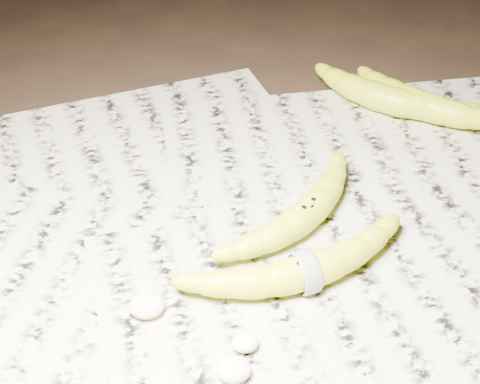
{
  "coord_description": "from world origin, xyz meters",
  "views": [
    {
      "loc": [
        -0.06,
        -0.52,
        0.52
      ],
      "look_at": [
        0.01,
        0.04,
        0.05
      ],
      "focal_mm": 50.0,
      "sensor_mm": 36.0,
      "label": 1
    }
  ],
  "objects": [
    {
      "name": "ground",
      "position": [
        0.0,
        0.0,
        0.0
      ],
      "size": [
        3.0,
        3.0,
        0.0
      ],
      "primitive_type": "plane",
      "color": "black",
      "rests_on": "ground"
    },
    {
      "name": "newspaper_patch",
      "position": [
        0.01,
        0.02,
        0.0
      ],
      "size": [
        0.9,
        0.7,
        0.01
      ],
      "primitive_type": "cube",
      "color": "#AEA895",
      "rests_on": "ground"
    },
    {
      "name": "banana_center",
      "position": [
        0.08,
        0.03,
        0.03
      ],
      "size": [
        0.19,
        0.18,
        0.04
      ],
      "primitive_type": null,
      "rotation": [
        0.0,
        0.0,
        0.74
      ],
      "color": "#CBDB1B",
      "rests_on": "newspaper_patch"
    },
    {
      "name": "banana_taped",
      "position": [
        0.06,
        -0.06,
        0.03
      ],
      "size": [
        0.23,
        0.11,
        0.04
      ],
      "primitive_type": null,
      "rotation": [
        0.0,
        0.0,
        0.25
      ],
      "color": "#CBDB1B",
      "rests_on": "newspaper_patch"
    },
    {
      "name": "banana_upper_a",
      "position": [
        0.24,
        0.25,
        0.03
      ],
      "size": [
        0.21,
        0.18,
        0.04
      ],
      "primitive_type": null,
      "rotation": [
        0.0,
        0.0,
        -0.64
      ],
      "color": "#CBDB1B",
      "rests_on": "newspaper_patch"
    },
    {
      "name": "banana_upper_b",
      "position": [
        0.28,
        0.23,
        0.03
      ],
      "size": [
        0.19,
        0.18,
        0.04
      ],
      "primitive_type": null,
      "rotation": [
        0.0,
        0.0,
        -0.78
      ],
      "color": "#CBDB1B",
      "rests_on": "newspaper_patch"
    },
    {
      "name": "measuring_tape",
      "position": [
        0.06,
        -0.06,
        0.03
      ],
      "size": [
        0.02,
        0.05,
        0.05
      ],
      "primitive_type": "torus",
      "rotation": [
        0.0,
        1.57,
        0.25
      ],
      "color": "white",
      "rests_on": "newspaper_patch"
    },
    {
      "name": "flesh_chunk_a",
      "position": [
        -0.1,
        -0.08,
        0.02
      ],
      "size": [
        0.04,
        0.03,
        0.02
      ],
      "primitive_type": "ellipsoid",
      "color": "beige",
      "rests_on": "newspaper_patch"
    },
    {
      "name": "flesh_chunk_b",
      "position": [
        -0.02,
        -0.16,
        0.02
      ],
      "size": [
        0.03,
        0.03,
        0.02
      ],
      "primitive_type": "ellipsoid",
      "color": "beige",
      "rests_on": "newspaper_patch"
    },
    {
      "name": "flesh_chunk_c",
      "position": [
        -0.01,
        -0.13,
        0.02
      ],
      "size": [
        0.03,
        0.02,
        0.02
      ],
      "primitive_type": "ellipsoid",
      "color": "beige",
      "rests_on": "newspaper_patch"
    }
  ]
}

